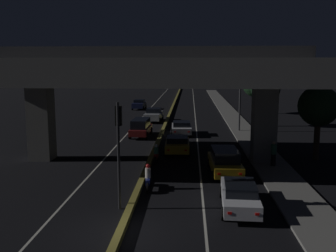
{
  "coord_description": "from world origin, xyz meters",
  "views": [
    {
      "loc": [
        2.84,
        -15.55,
        7.03
      ],
      "look_at": [
        0.87,
        19.31,
        1.52
      ],
      "focal_mm": 42.0,
      "sensor_mm": 36.0,
      "label": 1
    }
  ],
  "objects": [
    {
      "name": "pedestrian_on_sidewalk",
      "position": [
        8.57,
        11.02,
        0.98
      ],
      "size": [
        0.39,
        0.39,
        1.71
      ],
      "color": "black",
      "rests_on": "sidewalk_right"
    },
    {
      "name": "sidewalk_right",
      "position": [
        8.5,
        28.0,
        0.07
      ],
      "size": [
        2.54,
        126.0,
        0.14
      ],
      "primitive_type": "cube",
      "color": "slate",
      "rests_on": "ground_plane"
    },
    {
      "name": "car_dark_blue_third_oncoming",
      "position": [
        -5.16,
        45.71,
        0.78
      ],
      "size": [
        2.0,
        4.09,
        1.51
      ],
      "rotation": [
        0.0,
        0.0,
        -1.61
      ],
      "color": "#141938",
      "rests_on": "ground_plane"
    },
    {
      "name": "elevated_overpass",
      "position": [
        0.0,
        12.54,
        6.35
      ],
      "size": [
        22.87,
        12.58,
        8.29
      ],
      "color": "gray",
      "rests_on": "ground_plane"
    },
    {
      "name": "car_silver_second_oncoming",
      "position": [
        -1.64,
        32.44,
        0.85
      ],
      "size": [
        2.21,
        4.54,
        1.64
      ],
      "rotation": [
        0.0,
        0.0,
        -1.62
      ],
      "color": "gray",
      "rests_on": "ground_plane"
    },
    {
      "name": "lane_line_right_inner",
      "position": [
        3.55,
        35.0,
        0.0
      ],
      "size": [
        0.12,
        126.0,
        0.0
      ],
      "primitive_type": "cube",
      "color": "beige",
      "rests_on": "ground_plane"
    },
    {
      "name": "car_taxi_yellow_second",
      "position": [
        5.11,
        9.27,
        0.85
      ],
      "size": [
        2.11,
        4.78,
        1.64
      ],
      "rotation": [
        0.0,
        0.0,
        1.61
      ],
      "color": "gold",
      "rests_on": "ground_plane"
    },
    {
      "name": "ground_plane",
      "position": [
        0.0,
        0.0,
        0.0
      ],
      "size": [
        200.0,
        200.0,
        0.0
      ],
      "primitive_type": "plane",
      "color": "black"
    },
    {
      "name": "roadside_tree_kerbside_mid",
      "position": [
        11.33,
        29.44,
        4.28
      ],
      "size": [
        3.34,
        3.34,
        5.99
      ],
      "color": "#38281C",
      "rests_on": "ground_plane"
    },
    {
      "name": "motorcycle_red_filtering_mid",
      "position": [
        0.45,
        11.83,
        0.59
      ],
      "size": [
        0.33,
        1.87,
        1.38
      ],
      "rotation": [
        0.0,
        0.0,
        1.52
      ],
      "color": "black",
      "rests_on": "ground_plane"
    },
    {
      "name": "car_white_lead",
      "position": [
        5.3,
        3.01,
        0.73
      ],
      "size": [
        2.01,
        4.74,
        1.38
      ],
      "rotation": [
        0.0,
        0.0,
        1.52
      ],
      "color": "silver",
      "rests_on": "ground_plane"
    },
    {
      "name": "roadside_tree_kerbside_far",
      "position": [
        12.2,
        41.09,
        4.33
      ],
      "size": [
        3.95,
        3.95,
        6.32
      ],
      "color": "#2D2116",
      "rests_on": "ground_plane"
    },
    {
      "name": "traffic_light_left_of_median",
      "position": [
        -0.57,
        2.8,
        3.59
      ],
      "size": [
        0.3,
        0.49,
        5.27
      ],
      "color": "black",
      "rests_on": "ground_plane"
    },
    {
      "name": "street_lamp",
      "position": [
        7.66,
        25.56,
        4.46
      ],
      "size": [
        2.44,
        0.32,
        7.45
      ],
      "color": "#2D2D30",
      "rests_on": "ground_plane"
    },
    {
      "name": "car_white_fourth",
      "position": [
        2.0,
        23.4,
        0.71
      ],
      "size": [
        2.21,
        4.14,
        1.36
      ],
      "rotation": [
        0.0,
        0.0,
        1.62
      ],
      "color": "silver",
      "rests_on": "ground_plane"
    },
    {
      "name": "lane_line_left_inner",
      "position": [
        -3.55,
        35.0,
        0.0
      ],
      "size": [
        0.12,
        126.0,
        0.0
      ],
      "primitive_type": "cube",
      "color": "beige",
      "rests_on": "ground_plane"
    },
    {
      "name": "car_taxi_yellow_third",
      "position": [
        1.86,
        15.03,
        0.74
      ],
      "size": [
        2.08,
        3.98,
        1.39
      ],
      "rotation": [
        0.0,
        0.0,
        1.59
      ],
      "color": "gold",
      "rests_on": "ground_plane"
    },
    {
      "name": "motorcycle_blue_filtering_near",
      "position": [
        0.5,
        5.84,
        0.62
      ],
      "size": [
        0.33,
        1.94,
        1.48
      ],
      "rotation": [
        0.0,
        0.0,
        1.62
      ],
      "color": "black",
      "rests_on": "ground_plane"
    },
    {
      "name": "median_divider",
      "position": [
        0.0,
        35.0,
        0.15
      ],
      "size": [
        0.34,
        126.0,
        0.29
      ],
      "primitive_type": "cube",
      "color": "olive",
      "rests_on": "ground_plane"
    },
    {
      "name": "roadside_tree_kerbside_near",
      "position": [
        12.24,
        13.57,
        3.96
      ],
      "size": [
        2.98,
        2.98,
        5.51
      ],
      "color": "#38281C",
      "rests_on": "ground_plane"
    },
    {
      "name": "car_dark_red_lead_oncoming",
      "position": [
        -1.97,
        22.24,
        0.93
      ],
      "size": [
        1.95,
        4.7,
        1.74
      ],
      "rotation": [
        0.0,
        0.0,
        -1.61
      ],
      "color": "#591414",
      "rests_on": "ground_plane"
    }
  ]
}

